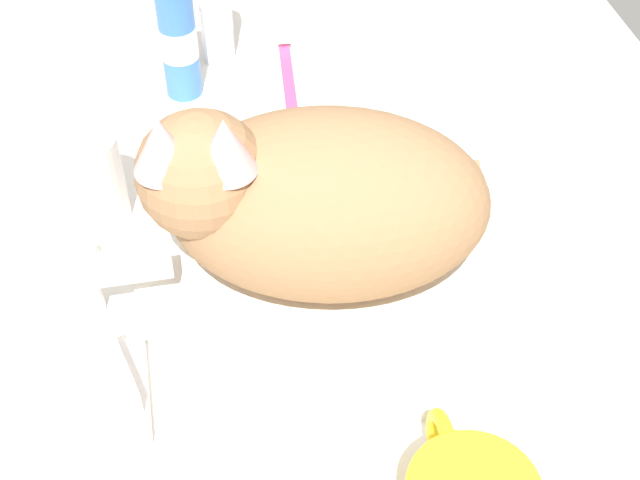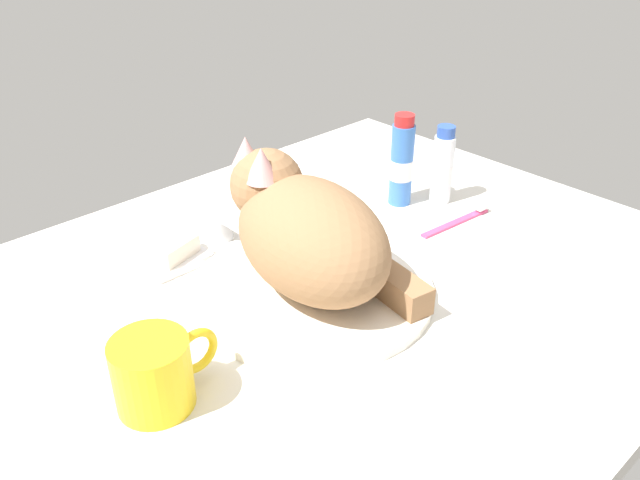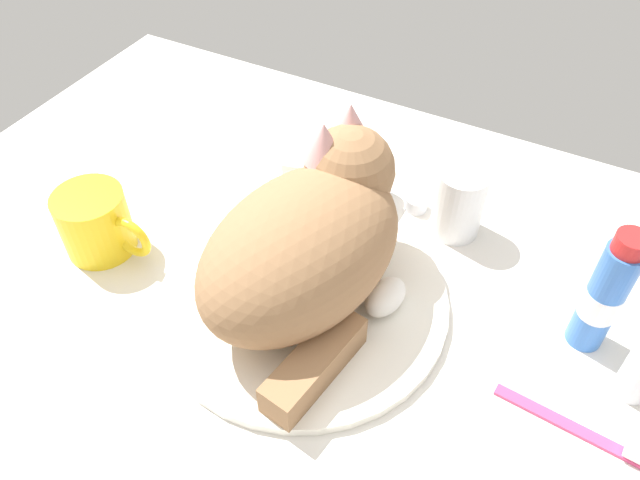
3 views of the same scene
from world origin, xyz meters
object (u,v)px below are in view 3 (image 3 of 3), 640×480
object	(u,v)px
faucet	(375,187)
toothbrush	(578,428)
rinse_cup	(459,203)
soap_bar	(310,167)
toothpaste_bottle	(605,295)
cat	(311,239)
coffee_mug	(97,223)

from	to	relation	value
faucet	toothbrush	bearing A→B (deg)	-34.29
rinse_cup	soap_bar	bearing A→B (deg)	-179.36
soap_bar	toothpaste_bottle	bearing A→B (deg)	-13.54
cat	toothpaste_bottle	size ratio (longest dim) A/B	1.97
toothpaste_bottle	toothbrush	distance (cm)	13.06
soap_bar	cat	bearing A→B (deg)	-61.11
faucet	rinse_cup	size ratio (longest dim) A/B	1.53
soap_bar	toothbrush	xyz separation A→B (cm)	(39.53, -20.23, -1.98)
soap_bar	toothpaste_bottle	distance (cm)	39.21
coffee_mug	rinse_cup	size ratio (longest dim) A/B	1.36
soap_bar	toothbrush	distance (cm)	44.45
toothpaste_bottle	toothbrush	size ratio (longest dim) A/B	1.07
toothbrush	toothpaste_bottle	bearing A→B (deg)	98.62
faucet	rinse_cup	distance (cm)	11.21
cat	rinse_cup	bearing A→B (deg)	58.44
cat	toothbrush	bearing A→B (deg)	-5.71
faucet	cat	distance (cm)	18.87
rinse_cup	soap_bar	xyz separation A→B (cm)	(-20.22, -0.22, -1.97)
coffee_mug	rinse_cup	xyz separation A→B (cm)	(36.43, 22.60, 0.45)
faucet	coffee_mug	bearing A→B (deg)	-138.11
cat	toothpaste_bottle	bearing A→B (deg)	15.96
coffee_mug	soap_bar	distance (cm)	27.67
faucet	cat	bearing A→B (deg)	-89.08
coffee_mug	toothpaste_bottle	distance (cm)	55.75
cat	coffee_mug	xyz separation A→B (cm)	(-25.72, -5.15, -4.91)
faucet	cat	size ratio (longest dim) A/B	0.45
cat	rinse_cup	distance (cm)	20.96
faucet	coffee_mug	world-z (taller)	coffee_mug
rinse_cup	toothpaste_bottle	bearing A→B (deg)	-27.92
soap_bar	toothbrush	size ratio (longest dim) A/B	0.46
rinse_cup	cat	bearing A→B (deg)	-121.56
cat	rinse_cup	size ratio (longest dim) A/B	3.37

